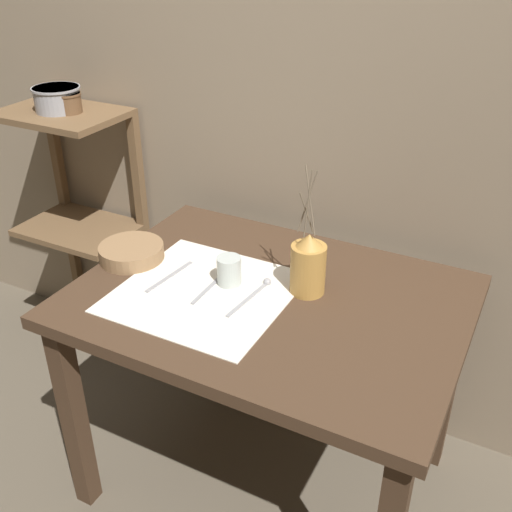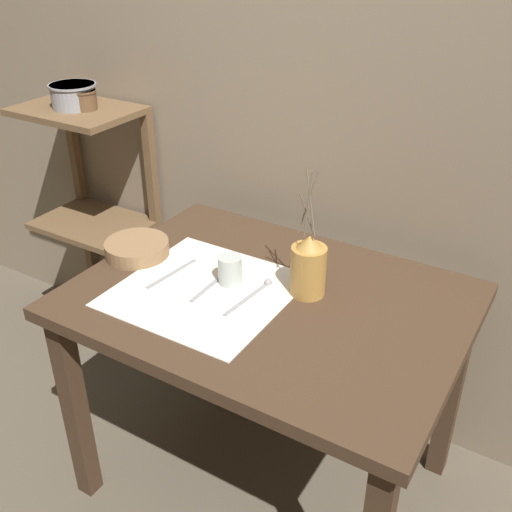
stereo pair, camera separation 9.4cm
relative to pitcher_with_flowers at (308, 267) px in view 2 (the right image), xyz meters
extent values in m
plane|color=brown|center=(-0.09, -0.07, -0.85)|extent=(12.00, 12.00, 0.00)
cube|color=gray|center=(-0.09, 0.45, 0.35)|extent=(7.00, 0.06, 2.40)
cube|color=#422D1E|center=(-0.09, -0.07, -0.11)|extent=(1.12, 0.83, 0.04)
cube|color=#422D1E|center=(-0.59, -0.42, -0.49)|extent=(0.06, 0.06, 0.73)
cube|color=#422D1E|center=(-0.59, 0.28, -0.49)|extent=(0.06, 0.06, 0.73)
cube|color=#422D1E|center=(0.41, 0.28, -0.49)|extent=(0.06, 0.06, 0.73)
cube|color=brown|center=(-1.11, 0.24, 0.23)|extent=(0.46, 0.33, 0.02)
cube|color=brown|center=(-1.11, 0.24, -0.25)|extent=(0.46, 0.33, 0.02)
cube|color=brown|center=(-1.33, 0.38, -0.31)|extent=(0.04, 0.04, 1.09)
cube|color=brown|center=(-0.90, 0.38, -0.31)|extent=(0.04, 0.04, 1.09)
cube|color=silver|center=(-0.26, -0.14, -0.09)|extent=(0.49, 0.48, 0.00)
cylinder|color=#B7843D|center=(0.00, 0.00, -0.01)|extent=(0.10, 0.10, 0.15)
cone|color=#B7843D|center=(0.00, 0.00, 0.08)|extent=(0.08, 0.08, 0.04)
cylinder|color=brown|center=(-0.01, 0.00, 0.19)|extent=(0.04, 0.03, 0.18)
cylinder|color=brown|center=(0.00, -0.02, 0.20)|extent=(0.01, 0.02, 0.20)
cylinder|color=brown|center=(-0.01, 0.00, 0.17)|extent=(0.03, 0.04, 0.13)
cylinder|color=brown|center=(-0.01, 0.00, 0.20)|extent=(0.05, 0.03, 0.19)
cylinder|color=#8E6B47|center=(-0.57, -0.08, -0.06)|extent=(0.21, 0.21, 0.05)
cylinder|color=#B7C1BC|center=(-0.22, -0.07, -0.04)|extent=(0.07, 0.07, 0.09)
cube|color=#939399|center=(-0.40, -0.13, -0.08)|extent=(0.03, 0.21, 0.00)
cube|color=#939399|center=(-0.26, -0.11, -0.08)|extent=(0.02, 0.21, 0.00)
cube|color=#939399|center=(-0.13, -0.12, -0.08)|extent=(0.03, 0.21, 0.00)
sphere|color=#939399|center=(-0.12, -0.02, -0.08)|extent=(0.02, 0.02, 0.02)
cylinder|color=#939399|center=(-1.12, 0.24, 0.28)|extent=(0.17, 0.17, 0.09)
cylinder|color=#939399|center=(-1.12, 0.24, 0.32)|extent=(0.18, 0.18, 0.01)
cylinder|color=brown|center=(-1.07, 0.24, 0.28)|extent=(0.09, 0.09, 0.07)
cylinder|color=brown|center=(-1.07, 0.24, 0.31)|extent=(0.10, 0.10, 0.01)
camera|label=1|loc=(0.55, -1.38, 0.87)|focal=42.00mm
camera|label=2|loc=(0.63, -1.33, 0.87)|focal=42.00mm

